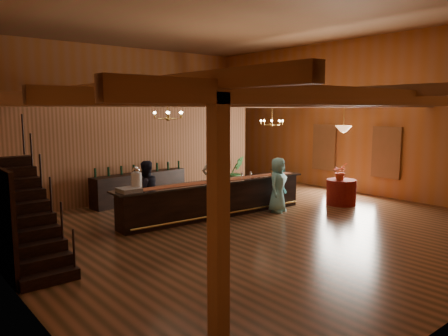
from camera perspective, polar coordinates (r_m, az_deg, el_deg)
floor at (r=12.58m, az=-0.37°, el=-6.13°), size 14.00×14.00×0.00m
ceiling at (r=12.47m, az=-0.39°, el=19.22°), size 14.00×14.00×0.00m
wall_back at (r=18.20m, az=-14.49°, el=6.63°), size 12.00×0.10×5.50m
wall_right at (r=16.67m, az=15.97°, el=6.51°), size 0.10×14.00×5.50m
beam_grid at (r=12.62m, az=-1.85°, el=8.75°), size 11.90×13.90×0.39m
support_posts at (r=11.92m, az=1.14°, el=0.91°), size 9.20×10.20×3.20m
partition_wall at (r=14.92m, az=-10.39°, el=1.96°), size 9.00×0.18×3.10m
window_right_front at (r=15.83m, az=20.47°, el=1.92°), size 0.12×1.05×1.75m
window_right_back at (r=17.27m, az=13.00°, el=2.65°), size 0.12×1.05×1.75m
staircase at (r=9.26m, az=-24.51°, el=-5.52°), size 1.00×2.80×2.00m
backroom_boxes at (r=16.90m, az=-12.99°, el=-0.95°), size 4.10×0.60×1.10m
tasting_bar at (r=12.30m, az=-1.08°, el=-4.02°), size 6.06×1.10×1.02m
beverage_dispenser at (r=11.03m, az=-11.37°, el=-1.40°), size 0.26×0.26×0.60m
glass_rack_tray at (r=10.88m, az=-12.31°, el=-2.81°), size 0.50×0.50×0.10m
raffle_drum at (r=13.54m, az=6.77°, el=-0.11°), size 0.34×0.24×0.30m
bar_bottle_0 at (r=12.24m, az=-1.63°, el=-1.01°), size 0.07×0.07×0.30m
bar_bottle_1 at (r=12.39m, az=-0.61°, el=-0.90°), size 0.07×0.07×0.30m
bar_bottle_2 at (r=12.52m, az=0.17°, el=-0.82°), size 0.07×0.07×0.30m
bar_bottle_3 at (r=12.53m, az=0.26°, el=-0.81°), size 0.07×0.07×0.30m
backbar_shelf at (r=14.49m, az=-10.89°, el=-2.49°), size 3.46×1.00×0.96m
round_table at (r=14.34m, az=15.06°, el=-3.05°), size 0.93×0.93×0.80m
chandelier_left at (r=11.13m, az=-7.35°, el=6.91°), size 0.80×0.80×0.49m
chandelier_right at (r=15.63m, az=6.25°, el=5.97°), size 0.80×0.80×0.81m
pendant_lamp at (r=14.11m, az=15.34°, el=4.96°), size 0.52×0.52×0.90m
bartender at (r=13.22m, az=-1.57°, el=-1.50°), size 0.73×0.55×1.79m
staff_second at (r=11.79m, az=-10.22°, el=-3.07°), size 0.82×0.65×1.66m
guest at (r=12.90m, az=7.04°, el=-2.20°), size 0.92×0.76×1.61m
floor_plant at (r=16.75m, az=1.58°, el=-0.53°), size 0.75×0.64×1.23m
table_flowers at (r=14.10m, az=14.89°, el=-0.47°), size 0.61×0.58×0.54m
table_vase at (r=14.39m, az=14.85°, el=-0.71°), size 0.20×0.20×0.34m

